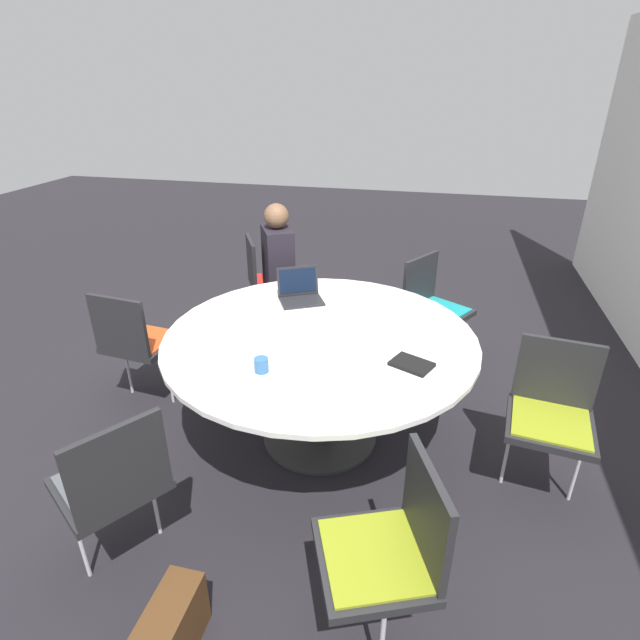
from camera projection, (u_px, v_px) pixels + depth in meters
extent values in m
plane|color=black|center=(320.00, 436.00, 3.29)|extent=(16.00, 16.00, 0.00)
cylinder|color=#333333|center=(320.00, 435.00, 3.28)|extent=(0.74, 0.74, 0.02)
cylinder|color=#333333|center=(320.00, 389.00, 3.13)|extent=(0.19, 0.19, 0.70)
cylinder|color=white|center=(320.00, 337.00, 2.97)|extent=(1.85, 1.85, 0.03)
cube|color=#262628|center=(274.00, 283.00, 4.49)|extent=(0.59, 0.58, 0.04)
cube|color=red|center=(274.00, 280.00, 4.48)|extent=(0.52, 0.51, 0.01)
cube|color=#262628|center=(251.00, 262.00, 4.35)|extent=(0.38, 0.22, 0.40)
cylinder|color=silver|center=(272.00, 300.00, 4.75)|extent=(0.02, 0.02, 0.44)
cylinder|color=silver|center=(279.00, 315.00, 4.44)|extent=(0.02, 0.02, 0.44)
cube|color=#262628|center=(143.00, 342.00, 3.49)|extent=(0.47, 0.48, 0.04)
cube|color=#E04C1E|center=(143.00, 339.00, 3.48)|extent=(0.41, 0.43, 0.01)
cube|color=#262628|center=(119.00, 326.00, 3.23)|extent=(0.08, 0.42, 0.40)
cylinder|color=silver|center=(128.00, 367.00, 3.65)|extent=(0.02, 0.02, 0.44)
cylinder|color=silver|center=(170.00, 376.00, 3.54)|extent=(0.02, 0.02, 0.44)
cube|color=#262628|center=(110.00, 483.00, 2.28)|extent=(0.60, 0.59, 0.04)
cube|color=#4C5156|center=(109.00, 479.00, 2.27)|extent=(0.53, 0.52, 0.01)
cube|color=#262628|center=(119.00, 468.00, 2.06)|extent=(0.36, 0.26, 0.40)
cylinder|color=silver|center=(81.00, 542.00, 2.28)|extent=(0.02, 0.02, 0.44)
cylinder|color=silver|center=(154.00, 501.00, 2.50)|extent=(0.02, 0.02, 0.44)
cube|color=#262628|center=(373.00, 560.00, 1.92)|extent=(0.57, 0.56, 0.04)
cube|color=olive|center=(373.00, 555.00, 1.91)|extent=(0.50, 0.49, 0.01)
cube|color=#262628|center=(427.00, 512.00, 1.85)|extent=(0.40, 0.19, 0.40)
cylinder|color=silver|center=(360.00, 562.00, 2.18)|extent=(0.02, 0.02, 0.44)
cube|color=#262628|center=(550.00, 426.00, 2.65)|extent=(0.48, 0.50, 0.04)
cube|color=olive|center=(551.00, 422.00, 2.64)|extent=(0.42, 0.44, 0.01)
cube|color=#262628|center=(557.00, 372.00, 2.72)|extent=(0.09, 0.42, 0.40)
cylinder|color=silver|center=(577.00, 469.00, 2.70)|extent=(0.02, 0.02, 0.44)
cylinder|color=silver|center=(507.00, 452.00, 2.82)|extent=(0.02, 0.02, 0.44)
cube|color=#262628|center=(438.00, 313.00, 3.92)|extent=(0.60, 0.59, 0.04)
cube|color=teal|center=(439.00, 310.00, 3.91)|extent=(0.52, 0.52, 0.01)
cube|color=#262628|center=(420.00, 280.00, 3.95)|extent=(0.37, 0.25, 0.40)
cylinder|color=silver|center=(447.00, 332.00, 4.14)|extent=(0.02, 0.02, 0.44)
cylinder|color=silver|center=(422.00, 347.00, 3.91)|extent=(0.02, 0.02, 0.44)
cylinder|color=#231E28|center=(289.00, 311.00, 4.48)|extent=(0.10, 0.10, 0.48)
cylinder|color=#231E28|center=(294.00, 319.00, 4.33)|extent=(0.10, 0.10, 0.48)
cube|color=#231E28|center=(278.00, 260.00, 4.15)|extent=(0.42, 0.36, 0.55)
sphere|color=brown|center=(276.00, 216.00, 3.99)|extent=(0.20, 0.20, 0.20)
cube|color=#232326|center=(301.00, 301.00, 3.39)|extent=(0.33, 0.35, 0.02)
cube|color=#232326|center=(298.00, 281.00, 3.44)|extent=(0.18, 0.27, 0.20)
cube|color=black|center=(298.00, 281.00, 3.43)|extent=(0.15, 0.24, 0.17)
cube|color=black|center=(412.00, 364.00, 2.64)|extent=(0.22, 0.25, 0.02)
cylinder|color=#33669E|center=(261.00, 365.00, 2.58)|extent=(0.08, 0.08, 0.08)
cube|color=#513319|center=(171.00, 631.00, 1.99)|extent=(0.36, 0.16, 0.28)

